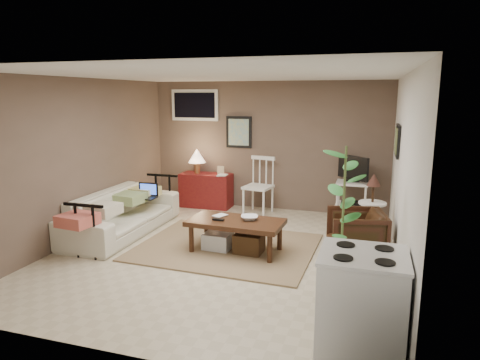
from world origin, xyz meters
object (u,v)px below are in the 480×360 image
(red_console, at_px, (205,187))
(potted_plant, at_px, (343,218))
(spindle_chair, at_px, (259,187))
(coffee_table, at_px, (235,233))
(side_table, at_px, (373,201))
(tv_stand, at_px, (352,186))
(sofa, at_px, (122,206))
(armchair, at_px, (356,232))
(stove, at_px, (361,305))

(red_console, xyz_separation_m, potted_plant, (2.80, -3.10, 0.50))
(spindle_chair, bearing_deg, red_console, 173.52)
(coffee_table, xyz_separation_m, side_table, (1.79, 0.90, 0.38))
(tv_stand, distance_m, potted_plant, 3.04)
(red_console, height_order, tv_stand, red_console)
(sofa, bearing_deg, armchair, -90.51)
(coffee_table, bearing_deg, red_console, 121.11)
(tv_stand, relative_size, potted_plant, 0.68)
(red_console, relative_size, side_table, 1.08)
(side_table, xyz_separation_m, stove, (-0.06, -2.87, -0.20))
(sofa, xyz_separation_m, tv_stand, (3.40, 1.81, 0.16))
(side_table, height_order, armchair, side_table)
(spindle_chair, xyz_separation_m, side_table, (2.00, -1.15, 0.16))
(spindle_chair, xyz_separation_m, armchair, (1.81, -1.79, -0.12))
(stove, bearing_deg, potted_plant, 102.92)
(red_console, height_order, spindle_chair, red_console)
(red_console, height_order, potted_plant, potted_plant)
(sofa, height_order, stove, stove)
(red_console, distance_m, armchair, 3.49)
(sofa, distance_m, red_console, 1.99)
(armchair, distance_m, potted_plant, 1.30)
(red_console, relative_size, armchair, 1.57)
(side_table, bearing_deg, coffee_table, -153.35)
(spindle_chair, distance_m, tv_stand, 1.66)
(sofa, bearing_deg, coffee_table, -98.34)
(coffee_table, height_order, armchair, armchair)
(sofa, xyz_separation_m, red_console, (0.64, 1.89, -0.05))
(armchair, bearing_deg, stove, -8.85)
(spindle_chair, xyz_separation_m, stove, (1.94, -4.02, -0.03))
(sofa, bearing_deg, spindle_chair, -44.67)
(potted_plant, bearing_deg, stove, -77.08)
(potted_plant, bearing_deg, side_table, 80.65)
(coffee_table, relative_size, armchair, 1.82)
(armchair, bearing_deg, sofa, -102.68)
(armchair, distance_m, stove, 2.23)
(red_console, xyz_separation_m, spindle_chair, (1.10, -0.13, 0.09))
(sofa, bearing_deg, tv_stand, -61.96)
(sofa, relative_size, side_table, 2.14)
(side_table, bearing_deg, red_console, 157.65)
(sofa, bearing_deg, potted_plant, -109.40)
(potted_plant, height_order, stove, potted_plant)
(coffee_table, xyz_separation_m, stove, (1.73, -1.97, 0.18))
(tv_stand, bearing_deg, sofa, -151.96)
(coffee_table, height_order, sofa, sofa)
(coffee_table, xyz_separation_m, red_console, (-1.31, 2.17, 0.12))
(coffee_table, bearing_deg, tv_stand, 55.39)
(red_console, relative_size, tv_stand, 1.01)
(red_console, relative_size, potted_plant, 0.68)
(coffee_table, relative_size, red_console, 1.17)
(potted_plant, bearing_deg, spindle_chair, 119.75)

